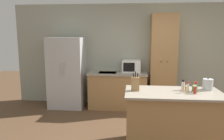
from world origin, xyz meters
name	(u,v)px	position (x,y,z in m)	size (l,w,h in m)	color
wall_back	(152,55)	(0.00, 2.33, 1.30)	(7.20, 0.06, 2.60)	#9EA393
refrigerator	(67,72)	(-2.15, 1.95, 0.88)	(0.86, 0.73, 1.76)	#B7BABC
back_counter	(118,90)	(-0.87, 1.98, 0.45)	(1.45, 0.68, 0.89)	#9E7547
pantry_cabinet	(163,62)	(0.23, 2.04, 1.16)	(0.62, 0.54, 2.32)	#9E7547
kitchen_island	(172,120)	(0.14, 0.03, 0.47)	(1.51, 0.80, 0.94)	#9E7547
microwave	(131,66)	(-0.53, 2.09, 1.04)	(0.46, 0.38, 0.31)	white
knife_block	(135,84)	(-0.46, 0.05, 1.06)	(0.13, 0.08, 0.31)	#9E7547
spice_bottle_tall_dark	(188,88)	(0.35, 0.02, 1.02)	(0.04, 0.04, 0.17)	beige
spice_bottle_short_red	(195,90)	(0.44, -0.05, 1.01)	(0.04, 0.04, 0.14)	#B2281E
spice_bottle_amber_oil	(196,88)	(0.47, 0.03, 1.02)	(0.05, 0.05, 0.17)	#337033
spice_bottle_green_herb	(194,88)	(0.47, 0.11, 0.99)	(0.06, 0.06, 0.10)	#337033
spice_bottle_pale_salt	(183,85)	(0.31, 0.15, 1.02)	(0.05, 0.05, 0.17)	beige
spice_bottle_orange_cap	(187,89)	(0.36, 0.10, 0.98)	(0.06, 0.06, 0.09)	orange
kettle	(208,84)	(0.71, 0.21, 1.03)	(0.16, 0.16, 0.20)	#B2B5B7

